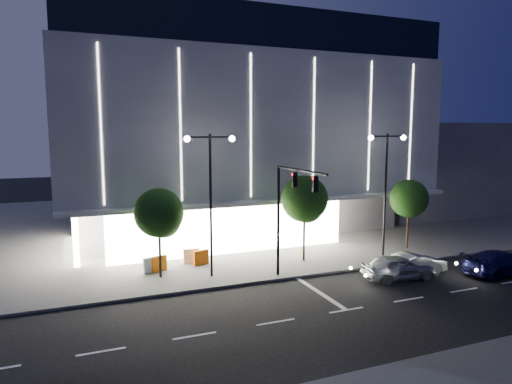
{
  "coord_description": "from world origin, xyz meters",
  "views": [
    {
      "loc": [
        -10.7,
        -20.62,
        9.13
      ],
      "look_at": [
        0.88,
        8.22,
        5.0
      ],
      "focal_mm": 32.0,
      "sensor_mm": 36.0,
      "label": 1
    }
  ],
  "objects_px": {
    "tree_left": "(159,216)",
    "barrier_d": "(191,256)",
    "tree_mid": "(305,201)",
    "traffic_mast": "(289,202)",
    "car_third": "(501,263)",
    "barrier_a": "(159,264)",
    "street_lamp_east": "(386,176)",
    "barrier_b": "(152,265)",
    "car_lead": "(398,267)",
    "barrier_c": "(201,257)",
    "street_lamp_west": "(211,184)",
    "tree_right": "(409,201)",
    "car_second": "(415,264)"
  },
  "relations": [
    {
      "from": "tree_left",
      "to": "barrier_d",
      "type": "distance_m",
      "value": 4.79
    },
    {
      "from": "tree_mid",
      "to": "barrier_d",
      "type": "bearing_deg",
      "value": 163.06
    },
    {
      "from": "traffic_mast",
      "to": "car_third",
      "type": "xyz_separation_m",
      "value": [
        13.5,
        -3.46,
        -4.26
      ]
    },
    {
      "from": "barrier_a",
      "to": "traffic_mast",
      "type": "bearing_deg",
      "value": -60.08
    },
    {
      "from": "street_lamp_east",
      "to": "barrier_b",
      "type": "height_order",
      "value": "street_lamp_east"
    },
    {
      "from": "car_lead",
      "to": "barrier_c",
      "type": "relative_size",
      "value": 4.14
    },
    {
      "from": "barrier_a",
      "to": "street_lamp_east",
      "type": "bearing_deg",
      "value": -32.54
    },
    {
      "from": "tree_left",
      "to": "tree_mid",
      "type": "bearing_deg",
      "value": 0.0
    },
    {
      "from": "street_lamp_west",
      "to": "street_lamp_east",
      "type": "height_order",
      "value": "same"
    },
    {
      "from": "tree_mid",
      "to": "tree_right",
      "type": "xyz_separation_m",
      "value": [
        9.0,
        -0.0,
        -0.45
      ]
    },
    {
      "from": "street_lamp_east",
      "to": "car_second",
      "type": "bearing_deg",
      "value": -100.57
    },
    {
      "from": "tree_mid",
      "to": "barrier_c",
      "type": "xyz_separation_m",
      "value": [
        -6.99,
        1.65,
        -3.68
      ]
    },
    {
      "from": "street_lamp_west",
      "to": "barrier_c",
      "type": "height_order",
      "value": "street_lamp_west"
    },
    {
      "from": "tree_mid",
      "to": "barrier_a",
      "type": "distance_m",
      "value": 10.64
    },
    {
      "from": "traffic_mast",
      "to": "barrier_a",
      "type": "distance_m",
      "value": 9.53
    },
    {
      "from": "tree_mid",
      "to": "barrier_c",
      "type": "distance_m",
      "value": 8.07
    },
    {
      "from": "traffic_mast",
      "to": "barrier_b",
      "type": "relative_size",
      "value": 6.43
    },
    {
      "from": "tree_left",
      "to": "car_second",
      "type": "distance_m",
      "value": 16.4
    },
    {
      "from": "tree_mid",
      "to": "car_lead",
      "type": "xyz_separation_m",
      "value": [
        3.7,
        -5.49,
        -3.56
      ]
    },
    {
      "from": "car_lead",
      "to": "traffic_mast",
      "type": "bearing_deg",
      "value": 81.23
    },
    {
      "from": "car_second",
      "to": "barrier_b",
      "type": "relative_size",
      "value": 4.0
    },
    {
      "from": "traffic_mast",
      "to": "car_second",
      "type": "bearing_deg",
      "value": -10.69
    },
    {
      "from": "street_lamp_east",
      "to": "car_second",
      "type": "height_order",
      "value": "street_lamp_east"
    },
    {
      "from": "street_lamp_west",
      "to": "tree_mid",
      "type": "distance_m",
      "value": 7.28
    },
    {
      "from": "street_lamp_west",
      "to": "car_second",
      "type": "relative_size",
      "value": 2.04
    },
    {
      "from": "traffic_mast",
      "to": "car_lead",
      "type": "xyz_separation_m",
      "value": [
        6.73,
        -1.8,
        -4.25
      ]
    },
    {
      "from": "barrier_a",
      "to": "tree_left",
      "type": "bearing_deg",
      "value": -118.91
    },
    {
      "from": "tree_left",
      "to": "car_third",
      "type": "bearing_deg",
      "value": -19.22
    },
    {
      "from": "street_lamp_east",
      "to": "car_third",
      "type": "height_order",
      "value": "street_lamp_east"
    },
    {
      "from": "traffic_mast",
      "to": "car_lead",
      "type": "height_order",
      "value": "traffic_mast"
    },
    {
      "from": "street_lamp_west",
      "to": "tree_left",
      "type": "height_order",
      "value": "street_lamp_west"
    },
    {
      "from": "car_lead",
      "to": "car_second",
      "type": "xyz_separation_m",
      "value": [
        1.49,
        0.25,
        -0.05
      ]
    },
    {
      "from": "traffic_mast",
      "to": "barrier_c",
      "type": "bearing_deg",
      "value": 126.59
    },
    {
      "from": "street_lamp_west",
      "to": "barrier_d",
      "type": "height_order",
      "value": "street_lamp_west"
    },
    {
      "from": "street_lamp_east",
      "to": "car_third",
      "type": "distance_m",
      "value": 9.19
    },
    {
      "from": "car_third",
      "to": "barrier_d",
      "type": "xyz_separation_m",
      "value": [
        -17.98,
        9.42,
        -0.12
      ]
    },
    {
      "from": "car_third",
      "to": "barrier_a",
      "type": "bearing_deg",
      "value": 66.91
    },
    {
      "from": "traffic_mast",
      "to": "tree_mid",
      "type": "xyz_separation_m",
      "value": [
        3.03,
        3.68,
        -0.69
      ]
    },
    {
      "from": "street_lamp_west",
      "to": "car_second",
      "type": "xyz_separation_m",
      "value": [
        12.21,
        -4.21,
        -5.23
      ]
    },
    {
      "from": "car_second",
      "to": "barrier_d",
      "type": "distance_m",
      "value": 14.75
    },
    {
      "from": "barrier_c",
      "to": "traffic_mast",
      "type": "bearing_deg",
      "value": -69.06
    },
    {
      "from": "car_second",
      "to": "traffic_mast",
      "type": "bearing_deg",
      "value": 73.05
    },
    {
      "from": "barrier_c",
      "to": "tree_right",
      "type": "bearing_deg",
      "value": -21.56
    },
    {
      "from": "barrier_a",
      "to": "barrier_d",
      "type": "relative_size",
      "value": 1.0
    },
    {
      "from": "street_lamp_west",
      "to": "street_lamp_east",
      "type": "relative_size",
      "value": 1.0
    },
    {
      "from": "barrier_b",
      "to": "tree_right",
      "type": "bearing_deg",
      "value": -18.22
    },
    {
      "from": "street_lamp_west",
      "to": "barrier_a",
      "type": "distance_m",
      "value": 6.45
    },
    {
      "from": "tree_mid",
      "to": "car_third",
      "type": "xyz_separation_m",
      "value": [
        10.47,
        -7.14,
        -3.56
      ]
    },
    {
      "from": "car_lead",
      "to": "car_second",
      "type": "distance_m",
      "value": 1.51
    },
    {
      "from": "traffic_mast",
      "to": "tree_left",
      "type": "relative_size",
      "value": 1.24
    }
  ]
}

